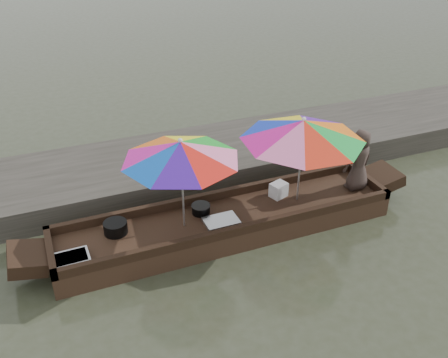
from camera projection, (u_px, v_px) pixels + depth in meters
name	position (u px, v px, depth m)	size (l,w,h in m)	color
water	(226.00, 232.00, 8.48)	(80.00, 80.00, 0.00)	#343825
dock	(185.00, 163.00, 10.11)	(22.00, 2.20, 0.50)	#2D2B26
boat_hull	(226.00, 224.00, 8.39)	(5.72, 1.20, 0.35)	#3B2519
cooking_pot	(116.00, 228.00, 7.84)	(0.37, 0.37, 0.20)	black
tray_crayfish	(70.00, 260.00, 7.24)	(0.55, 0.38, 0.09)	silver
tray_scallop	(221.00, 221.00, 8.10)	(0.55, 0.38, 0.06)	silver
charcoal_grill	(201.00, 209.00, 8.33)	(0.30, 0.30, 0.14)	black
supply_bag	(279.00, 190.00, 8.76)	(0.28, 0.22, 0.26)	silver
vendor	(359.00, 160.00, 8.79)	(0.56, 0.37, 1.15)	#372B26
umbrella_bow	(182.00, 184.00, 7.67)	(1.83, 1.83, 1.55)	green
umbrella_stern	(300.00, 160.00, 8.35)	(2.07, 2.07, 1.55)	#5514A5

